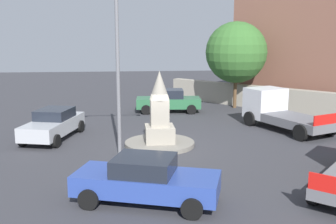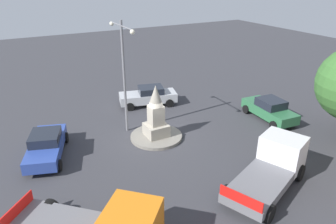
# 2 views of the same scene
# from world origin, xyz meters

# --- Properties ---
(ground_plane) EXTENTS (80.00, 80.00, 0.00)m
(ground_plane) POSITION_xyz_m (0.00, 0.00, 0.00)
(ground_plane) COLOR #38383D
(traffic_island) EXTENTS (3.31, 3.31, 0.20)m
(traffic_island) POSITION_xyz_m (0.00, 0.00, 0.10)
(traffic_island) COLOR gray
(traffic_island) RESTS_ON ground
(monument) EXTENTS (1.35, 1.35, 3.38)m
(monument) POSITION_xyz_m (0.00, 0.00, 1.62)
(monument) COLOR #9E9687
(monument) RESTS_ON traffic_island
(streetlamp) EXTENTS (3.67, 0.28, 7.23)m
(streetlamp) POSITION_xyz_m (-1.87, -1.26, 4.45)
(streetlamp) COLOR slate
(streetlamp) RESTS_ON ground
(car_green_approaching) EXTENTS (4.41, 2.14, 1.56)m
(car_green_approaching) POSITION_xyz_m (1.33, 8.39, 0.78)
(car_green_approaching) COLOR #2D6B42
(car_green_approaching) RESTS_ON ground
(car_silver_parked_left) EXTENTS (2.79, 4.72, 1.50)m
(car_silver_parked_left) POSITION_xyz_m (-5.23, 1.92, 0.77)
(car_silver_parked_left) COLOR #B7BABF
(car_silver_parked_left) RESTS_ON ground
(car_blue_near_island) EXTENTS (4.81, 3.04, 1.48)m
(car_blue_near_island) POSITION_xyz_m (-0.98, -6.51, 0.75)
(car_blue_near_island) COLOR #2D479E
(car_blue_near_island) RESTS_ON ground
(truck_white_passing) EXTENTS (3.94, 5.74, 2.15)m
(truck_white_passing) POSITION_xyz_m (6.97, 3.00, 0.99)
(truck_white_passing) COLOR silver
(truck_white_passing) RESTS_ON ground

